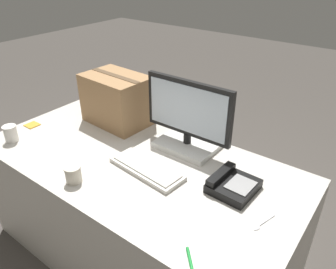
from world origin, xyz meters
TOP-DOWN VIEW (x-y plane):
  - ground_plane at (0.00, 0.00)m, footprint 12.00×12.00m
  - office_desk at (0.00, 0.00)m, footprint 1.80×0.90m
  - monitor at (0.15, 0.28)m, footprint 0.54×0.24m
  - keyboard at (0.11, -0.04)m, footprint 0.43×0.19m
  - desk_phone at (0.54, 0.09)m, footprint 0.21×0.23m
  - paper_cup_left at (-0.73, -0.30)m, footprint 0.08×0.08m
  - paper_cup_right at (-0.12, -0.33)m, footprint 0.08×0.08m
  - spoon at (0.74, -0.06)m, footprint 0.06×0.14m
  - cardboard_box at (-0.40, 0.27)m, footprint 0.43×0.31m
  - pen_marker at (0.62, -0.39)m, footprint 0.10×0.11m
  - sticky_note_pad at (-0.81, -0.11)m, footprint 0.08×0.08m

SIDE VIEW (x-z plane):
  - ground_plane at x=0.00m, z-range 0.00..0.00m
  - office_desk at x=0.00m, z-range 0.00..0.71m
  - spoon at x=0.74m, z-range 0.71..0.71m
  - sticky_note_pad at x=-0.81m, z-range 0.71..0.72m
  - pen_marker at x=0.62m, z-range 0.71..0.72m
  - keyboard at x=0.11m, z-range 0.71..0.74m
  - desk_phone at x=0.54m, z-range 0.70..0.77m
  - paper_cup_right at x=-0.12m, z-range 0.71..0.80m
  - paper_cup_left at x=-0.73m, z-range 0.71..0.81m
  - cardboard_box at x=-0.40m, z-range 0.71..1.03m
  - monitor at x=0.15m, z-range 0.68..1.09m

